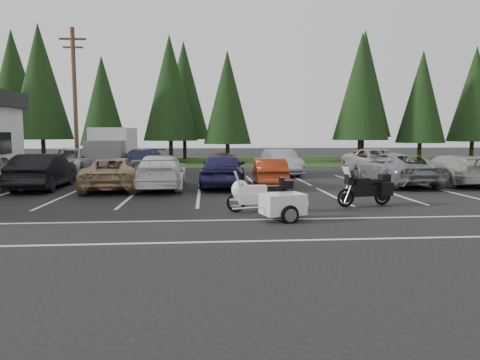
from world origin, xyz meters
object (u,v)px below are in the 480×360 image
(car_near_4, at_px, (223,169))
(car_far_2, at_px, (220,163))
(car_near_2, at_px, (114,173))
(adventure_motorcycle, at_px, (365,186))
(car_near_3, at_px, (161,172))
(box_truck, at_px, (111,150))
(car_far_1, at_px, (142,162))
(car_near_7, at_px, (450,170))
(utility_pole, at_px, (75,98))
(car_far_0, at_px, (68,163))
(cargo_trailer, at_px, (283,207))
(car_near_1, at_px, (44,171))
(car_near_5, at_px, (269,172))
(car_far_3, at_px, (281,162))
(car_far_4, at_px, (377,162))
(touring_motorcycle, at_px, (260,191))
(car_near_6, at_px, (394,169))

(car_near_4, relative_size, car_far_2, 1.15)
(car_near_2, xyz_separation_m, adventure_motorcycle, (9.65, -5.37, -0.02))
(car_near_3, bearing_deg, box_truck, -65.76)
(car_near_3, xyz_separation_m, car_far_1, (-1.78, 6.23, 0.02))
(car_near_3, distance_m, car_far_2, 6.69)
(car_near_7, bearing_deg, adventure_motorcycle, 40.37)
(utility_pole, height_order, car_far_2, utility_pole)
(box_truck, xyz_separation_m, car_near_4, (6.93, -8.06, -0.61))
(car_far_0, relative_size, cargo_trailer, 3.49)
(car_near_1, height_order, car_near_7, car_near_1)
(car_near_7, bearing_deg, car_near_5, -1.06)
(car_far_3, bearing_deg, cargo_trailer, -104.68)
(car_far_3, bearing_deg, car_near_7, -41.00)
(car_near_1, distance_m, car_near_5, 10.39)
(box_truck, height_order, adventure_motorcycle, box_truck)
(car_near_4, relative_size, car_far_4, 0.85)
(car_near_3, relative_size, touring_motorcycle, 2.20)
(car_near_5, bearing_deg, utility_pole, -31.67)
(car_near_3, distance_m, car_near_5, 5.10)
(cargo_trailer, bearing_deg, utility_pole, 106.84)
(car_near_6, relative_size, touring_motorcycle, 2.37)
(car_near_2, relative_size, car_near_6, 0.91)
(car_far_2, bearing_deg, car_far_3, 6.61)
(car_far_1, bearing_deg, car_far_4, 2.69)
(touring_motorcycle, bearing_deg, car_far_4, 52.09)
(box_truck, bearing_deg, car_near_6, -27.18)
(car_far_4, bearing_deg, touring_motorcycle, -129.71)
(car_near_5, relative_size, car_far_3, 0.87)
(car_near_7, xyz_separation_m, car_far_4, (-1.70, 4.94, 0.07))
(car_near_4, bearing_deg, adventure_motorcycle, 134.45)
(cargo_trailer, bearing_deg, car_near_3, 102.67)
(car_near_6, distance_m, car_near_7, 2.85)
(car_far_2, bearing_deg, box_truck, 165.89)
(car_near_2, relative_size, car_near_5, 1.28)
(utility_pole, bearing_deg, car_far_0, -87.54)
(car_far_0, relative_size, car_far_4, 1.04)
(car_near_5, xyz_separation_m, touring_motorcycle, (-1.28, -6.69, -0.00))
(car_far_2, bearing_deg, car_far_1, -177.22)
(box_truck, bearing_deg, adventure_motorcycle, -50.23)
(car_near_4, relative_size, car_near_7, 0.97)
(car_near_6, height_order, car_far_0, car_far_0)
(utility_pole, relative_size, car_far_2, 2.11)
(car_near_4, distance_m, car_near_5, 2.19)
(car_near_6, distance_m, cargo_trailer, 10.85)
(car_near_2, relative_size, car_near_4, 1.07)
(car_far_2, bearing_deg, car_near_7, -20.28)
(car_near_3, relative_size, car_far_3, 1.13)
(car_near_2, xyz_separation_m, car_near_4, (4.99, 0.48, 0.11))
(car_far_2, distance_m, cargo_trailer, 13.72)
(car_near_4, xyz_separation_m, car_far_2, (0.05, 5.58, -0.11))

